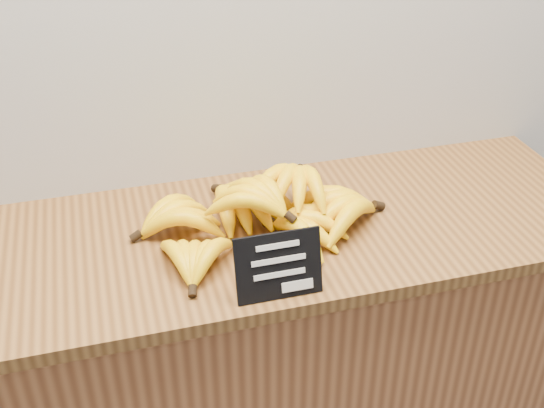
{
  "coord_description": "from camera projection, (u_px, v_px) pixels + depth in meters",
  "views": [
    {
      "loc": [
        -0.36,
        1.56,
        1.76
      ],
      "look_at": [
        -0.05,
        2.7,
        1.02
      ],
      "focal_mm": 45.0,
      "sensor_mm": 36.0,
      "label": 1
    }
  ],
  "objects": [
    {
      "name": "banana_pile",
      "position": [
        265.0,
        211.0,
        1.45
      ],
      "size": [
        0.56,
        0.36,
        0.12
      ],
      "color": "yellow",
      "rests_on": "counter_top"
    },
    {
      "name": "counter_top",
      "position": [
        266.0,
        233.0,
        1.49
      ],
      "size": [
        1.54,
        0.54,
        0.03
      ],
      "primitive_type": "cube",
      "color": "brown",
      "rests_on": "counter"
    },
    {
      "name": "counter",
      "position": [
        267.0,
        383.0,
        1.74
      ],
      "size": [
        1.49,
        0.5,
        0.9
      ],
      "primitive_type": "cube",
      "color": "#9D5D32",
      "rests_on": "ground"
    },
    {
      "name": "chalkboard_sign",
      "position": [
        279.0,
        266.0,
        1.26
      ],
      "size": [
        0.16,
        0.04,
        0.13
      ],
      "primitive_type": "cube",
      "rotation": [
        -0.25,
        0.0,
        0.0
      ],
      "color": "black",
      "rests_on": "counter_top"
    }
  ]
}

